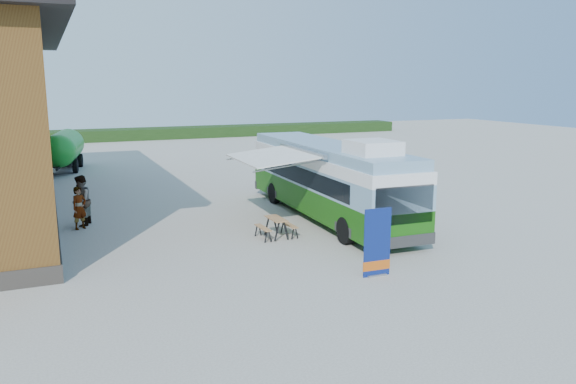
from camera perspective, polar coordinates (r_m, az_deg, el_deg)
name	(u,v)px	position (r m, az deg, el deg)	size (l,w,h in m)	color
ground	(288,254)	(17.40, 0.02, -6.31)	(100.00, 100.00, 0.00)	#BCB7AD
hedge	(210,132)	(55.41, -7.96, 6.10)	(40.00, 3.00, 1.00)	#264419
bus	(328,177)	(21.72, 4.04, 1.50)	(2.63, 10.94, 3.34)	#207012
awning	(277,160)	(20.45, -1.17, 3.29)	(2.61, 4.12, 0.50)	white
banner	(377,249)	(15.44, 9.03, -5.71)	(0.83, 0.20, 1.90)	navy
picnic_table	(276,223)	(19.07, -1.21, -3.16)	(1.22, 1.09, 0.68)	tan
person_a	(79,208)	(21.44, -20.43, -1.53)	(0.57, 0.37, 1.55)	#999999
person_b	(81,201)	(21.92, -20.29, -0.84)	(0.91, 0.71, 1.87)	#999999
slurry_tanker	(64,148)	(36.22, -21.80, 4.17)	(2.54, 6.25, 2.33)	#1B9728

